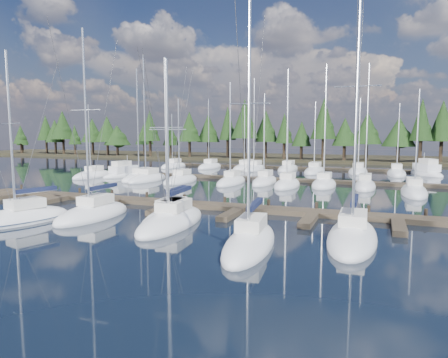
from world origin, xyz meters
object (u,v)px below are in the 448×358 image
at_px(motor_yacht_right, 426,172).
at_px(front_sailboat_2, 93,214).
at_px(front_sailboat_3, 172,221).
at_px(front_sailboat_6, 352,236).
at_px(front_sailboat_5, 250,242).
at_px(motor_yacht_left, 124,174).
at_px(main_dock, 176,205).
at_px(front_sailboat_1, 21,218).
at_px(front_sailboat_4, 170,218).

bearing_deg(motor_yacht_right, front_sailboat_2, -121.35).
bearing_deg(front_sailboat_3, front_sailboat_6, 0.45).
bearing_deg(front_sailboat_5, motor_yacht_left, 134.71).
height_order(main_dock, front_sailboat_6, front_sailboat_6).
bearing_deg(front_sailboat_1, front_sailboat_5, -0.89).
distance_m(front_sailboat_4, motor_yacht_left, 33.64).
xyz_separation_m(front_sailboat_2, front_sailboat_4, (6.32, 0.68, -0.02)).
xyz_separation_m(front_sailboat_3, front_sailboat_5, (6.85, -3.39, 0.03)).
relative_size(main_dock, front_sailboat_4, 3.52).
relative_size(front_sailboat_5, motor_yacht_right, 1.64).
bearing_deg(motor_yacht_right, front_sailboat_3, -114.52).
bearing_deg(front_sailboat_1, motor_yacht_right, 57.05).
xyz_separation_m(front_sailboat_5, motor_yacht_right, (13.85, 48.78, 0.17)).
relative_size(front_sailboat_1, front_sailboat_3, 1.06).
bearing_deg(front_sailboat_6, motor_yacht_left, 142.98).
height_order(front_sailboat_3, front_sailboat_5, front_sailboat_5).
xyz_separation_m(front_sailboat_4, motor_yacht_right, (21.28, 44.63, 0.19)).
height_order(front_sailboat_2, motor_yacht_left, front_sailboat_2).
distance_m(main_dock, front_sailboat_2, 7.39).
bearing_deg(front_sailboat_6, front_sailboat_4, 177.00).
bearing_deg(front_sailboat_4, front_sailboat_5, -29.23).
bearing_deg(main_dock, motor_yacht_right, 58.65).
distance_m(front_sailboat_4, front_sailboat_5, 8.51).
xyz_separation_m(main_dock, front_sailboat_1, (-7.68, -9.52, 0.07)).
bearing_deg(front_sailboat_1, front_sailboat_4, 20.92).
distance_m(front_sailboat_3, motor_yacht_right, 49.89).
distance_m(front_sailboat_3, front_sailboat_5, 7.65).
relative_size(front_sailboat_1, front_sailboat_2, 0.87).
relative_size(front_sailboat_2, front_sailboat_3, 1.22).
distance_m(main_dock, front_sailboat_1, 12.23).
xyz_separation_m(front_sailboat_1, front_sailboat_5, (17.59, -0.27, 0.02)).
bearing_deg(front_sailboat_5, front_sailboat_1, 179.11).
bearing_deg(front_sailboat_4, main_dock, 113.77).
distance_m(front_sailboat_1, front_sailboat_4, 10.88).
height_order(main_dock, front_sailboat_2, front_sailboat_2).
xyz_separation_m(front_sailboat_3, motor_yacht_left, (-22.51, 26.27, 0.17)).
xyz_separation_m(front_sailboat_4, motor_yacht_left, (-21.93, 25.50, 0.16)).
relative_size(front_sailboat_1, motor_yacht_right, 1.46).
distance_m(front_sailboat_2, motor_yacht_right, 53.05).
height_order(front_sailboat_4, front_sailboat_5, front_sailboat_5).
distance_m(front_sailboat_1, motor_yacht_right, 57.81).
bearing_deg(front_sailboat_5, front_sailboat_2, 165.81).
relative_size(front_sailboat_3, motor_yacht_right, 1.37).
xyz_separation_m(front_sailboat_2, front_sailboat_3, (6.90, -0.09, -0.03)).
relative_size(front_sailboat_1, front_sailboat_5, 0.89).
relative_size(front_sailboat_3, front_sailboat_5, 0.84).
height_order(front_sailboat_3, front_sailboat_6, front_sailboat_6).
bearing_deg(front_sailboat_3, motor_yacht_right, 65.48).
bearing_deg(front_sailboat_6, front_sailboat_1, -172.02).
distance_m(front_sailboat_5, motor_yacht_left, 41.74).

